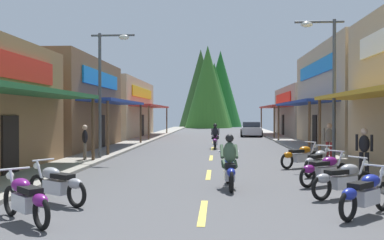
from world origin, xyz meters
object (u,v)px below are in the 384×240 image
object	(u,v)px
streetlamp_right	(327,70)
pedestrian_strolling	(85,140)
motorcycle_parked_right_3	(325,169)
parked_car_curbside	(251,129)
motorcycle_parked_left_1	(26,198)
motorcycle_parked_right_4	(318,161)
rider_cruising_trailing	(215,138)
motorcycle_parked_right_1	(366,193)
motorcycle_parked_left_2	(57,183)
pedestrian_waiting	(329,139)
rider_cruising_lead	(229,166)
motorcycle_parked_right_5	(301,156)
streetlamp_left	(106,77)
pedestrian_browsing	(364,149)
motorcycle_parked_right_2	(343,179)

from	to	relation	value
streetlamp_right	pedestrian_strolling	bearing A→B (deg)	176.82
motorcycle_parked_right_3	parked_car_curbside	world-z (taller)	parked_car_curbside
motorcycle_parked_left_1	motorcycle_parked_right_4	bearing A→B (deg)	-93.65
motorcycle_parked_right_3	motorcycle_parked_left_1	bearing A→B (deg)	178.76
motorcycle_parked_right_4	parked_car_curbside	size ratio (longest dim) A/B	0.40
rider_cruising_trailing	pedestrian_strolling	bearing A→B (deg)	144.02
motorcycle_parked_right_1	rider_cruising_trailing	size ratio (longest dim) A/B	0.74
streetlamp_right	motorcycle_parked_left_2	distance (m)	12.15
motorcycle_parked_left_1	pedestrian_waiting	bearing A→B (deg)	-85.05
streetlamp_right	motorcycle_parked_right_3	xyz separation A→B (m)	(-1.36, -5.13, -3.49)
motorcycle_parked_left_1	rider_cruising_lead	xyz separation A→B (m)	(4.11, 4.13, 0.17)
motorcycle_parked_left_2	pedestrian_strolling	world-z (taller)	pedestrian_strolling
motorcycle_parked_right_1	rider_cruising_lead	size ratio (longest dim) A/B	0.74
motorcycle_parked_right_5	pedestrian_waiting	size ratio (longest dim) A/B	1.06
streetlamp_left	streetlamp_right	bearing A→B (deg)	-8.32
rider_cruising_lead	pedestrian_browsing	xyz separation A→B (m)	(4.67, 2.52, 0.31)
motorcycle_parked_right_5	pedestrian_waiting	bearing A→B (deg)	20.71
motorcycle_parked_right_2	motorcycle_parked_right_4	size ratio (longest dim) A/B	1.07
motorcycle_parked_left_2	motorcycle_parked_right_1	bearing A→B (deg)	-154.23
streetlamp_left	pedestrian_waiting	world-z (taller)	streetlamp_left
streetlamp_left	motorcycle_parked_right_2	world-z (taller)	streetlamp_left
streetlamp_right	pedestrian_browsing	size ratio (longest dim) A/B	3.65
motorcycle_parked_right_4	pedestrian_strolling	distance (m)	10.09
motorcycle_parked_right_2	pedestrian_waiting	bearing A→B (deg)	47.09
streetlamp_left	motorcycle_parked_right_3	xyz separation A→B (m)	(8.37, -6.55, -3.38)
motorcycle_parked_left_2	pedestrian_waiting	xyz separation A→B (m)	(8.89, 9.56, 0.53)
motorcycle_parked_left_2	parked_car_curbside	world-z (taller)	parked_car_curbside
motorcycle_parked_right_3	pedestrian_waiting	bearing A→B (deg)	38.81
motorcycle_parked_right_5	motorcycle_parked_left_2	world-z (taller)	same
motorcycle_parked_left_2	pedestrian_waiting	world-z (taller)	pedestrian_waiting
motorcycle_parked_right_2	motorcycle_parked_left_2	world-z (taller)	same
motorcycle_parked_right_2	pedestrian_strolling	distance (m)	11.85
rider_cruising_lead	rider_cruising_trailing	bearing A→B (deg)	-0.39
motorcycle_parked_right_2	motorcycle_parked_right_3	size ratio (longest dim) A/B	1.05
pedestrian_browsing	parked_car_curbside	bearing A→B (deg)	-148.05
pedestrian_browsing	motorcycle_parked_right_5	bearing A→B (deg)	-114.70
motorcycle_parked_right_1	motorcycle_parked_left_1	size ratio (longest dim) A/B	0.97
motorcycle_parked_right_2	pedestrian_browsing	world-z (taller)	pedestrian_browsing
pedestrian_browsing	parked_car_curbside	world-z (taller)	pedestrian_browsing
streetlamp_right	rider_cruising_lead	bearing A→B (deg)	-126.38
pedestrian_browsing	pedestrian_strolling	size ratio (longest dim) A/B	1.00
motorcycle_parked_right_4	motorcycle_parked_left_1	xyz separation A→B (m)	(-7.27, -6.90, 0.00)
parked_car_curbside	motorcycle_parked_right_5	bearing A→B (deg)	-177.06
motorcycle_parked_right_5	motorcycle_parked_left_2	distance (m)	10.09
motorcycle_parked_right_4	motorcycle_parked_left_2	world-z (taller)	same
motorcycle_parked_right_2	motorcycle_parked_right_4	bearing A→B (deg)	55.09
streetlamp_left	streetlamp_right	distance (m)	9.83
pedestrian_strolling	streetlamp_left	bearing A→B (deg)	29.92
streetlamp_left	motorcycle_parked_right_3	world-z (taller)	streetlamp_left
pedestrian_waiting	pedestrian_strolling	distance (m)	11.04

